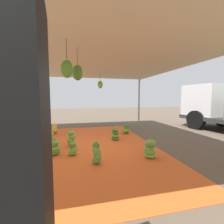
% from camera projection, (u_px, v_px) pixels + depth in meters
% --- Properties ---
extents(ground_plane, '(40.00, 40.00, 0.00)m').
position_uv_depth(ground_plane, '(170.00, 140.00, 5.98)').
color(ground_plane, brown).
extents(tarp_orange, '(6.76, 4.13, 0.01)m').
position_uv_depth(tarp_orange, '(94.00, 146.00, 5.31)').
color(tarp_orange, '#E05B23').
rests_on(tarp_orange, ground).
extents(tent_canopy, '(8.00, 7.00, 2.91)m').
position_uv_depth(tent_canopy, '(90.00, 63.00, 5.02)').
color(tent_canopy, '#9EA0A5').
rests_on(tent_canopy, ground).
extents(banana_bunch_0, '(0.32, 0.35, 0.46)m').
position_uv_depth(banana_bunch_0, '(73.00, 149.00, 4.41)').
color(banana_bunch_0, '#60932D').
rests_on(banana_bunch_0, tarp_orange).
extents(banana_bunch_1, '(0.38, 0.38, 0.49)m').
position_uv_depth(banana_bunch_1, '(55.00, 148.00, 4.42)').
color(banana_bunch_1, '#518428').
rests_on(banana_bunch_1, tarp_orange).
extents(banana_bunch_2, '(0.31, 0.32, 0.51)m').
position_uv_depth(banana_bunch_2, '(55.00, 129.00, 7.04)').
color(banana_bunch_2, '#996628').
rests_on(banana_bunch_2, tarp_orange).
extents(banana_bunch_3, '(0.46, 0.45, 0.53)m').
position_uv_depth(banana_bunch_3, '(115.00, 135.00, 6.00)').
color(banana_bunch_3, '#518428').
rests_on(banana_bunch_3, tarp_orange).
extents(banana_bunch_4, '(0.39, 0.43, 0.49)m').
position_uv_depth(banana_bunch_4, '(126.00, 129.00, 7.08)').
color(banana_bunch_4, '#477523').
rests_on(banana_bunch_4, tarp_orange).
extents(banana_bunch_5, '(0.32, 0.32, 0.58)m').
position_uv_depth(banana_bunch_5, '(97.00, 154.00, 3.84)').
color(banana_bunch_5, '#518428').
rests_on(banana_bunch_5, tarp_orange).
extents(banana_bunch_6, '(0.31, 0.31, 0.45)m').
position_uv_depth(banana_bunch_6, '(50.00, 138.00, 5.59)').
color(banana_bunch_6, '#60932D').
rests_on(banana_bunch_6, tarp_orange).
extents(banana_bunch_7, '(0.44, 0.44, 0.55)m').
position_uv_depth(banana_bunch_7, '(150.00, 149.00, 4.22)').
color(banana_bunch_7, '#75A83D').
rests_on(banana_bunch_7, tarp_orange).
extents(banana_bunch_8, '(0.37, 0.35, 0.59)m').
position_uv_depth(banana_bunch_8, '(71.00, 139.00, 5.20)').
color(banana_bunch_8, '#518428').
rests_on(banana_bunch_8, tarp_orange).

